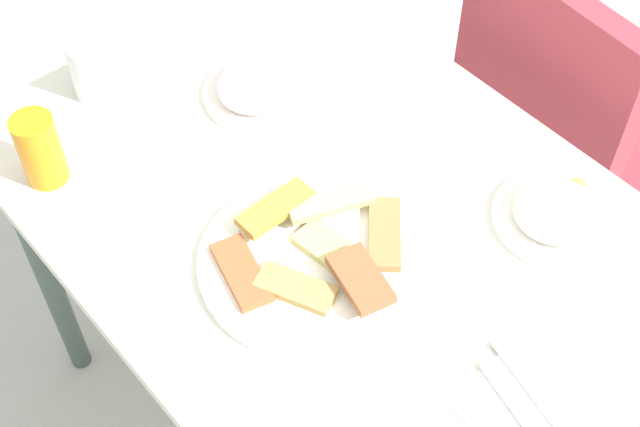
# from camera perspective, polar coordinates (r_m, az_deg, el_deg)

# --- Properties ---
(ground_plane) EXTENTS (6.00, 6.00, 0.00)m
(ground_plane) POSITION_cam_1_polar(r_m,az_deg,el_deg) (2.00, 0.28, -13.13)
(ground_plane) COLOR #B2B6AE
(dining_table) EXTENTS (1.08, 0.77, 0.75)m
(dining_table) POSITION_cam_1_polar(r_m,az_deg,el_deg) (1.44, 0.38, -1.64)
(dining_table) COLOR silver
(dining_table) RESTS_ON ground_plane
(dining_chair) EXTENTS (0.45, 0.46, 0.90)m
(dining_chair) POSITION_cam_1_polar(r_m,az_deg,el_deg) (1.88, 15.18, 5.05)
(dining_chair) COLOR #A73541
(dining_chair) RESTS_ON ground_plane
(pide_platter) EXTENTS (0.33, 0.33, 0.04)m
(pide_platter) POSITION_cam_1_polar(r_m,az_deg,el_deg) (1.29, -0.43, -2.80)
(pide_platter) COLOR white
(pide_platter) RESTS_ON dining_table
(salad_plate_greens) EXTENTS (0.19, 0.19, 0.05)m
(salad_plate_greens) POSITION_cam_1_polar(r_m,az_deg,el_deg) (1.53, -3.96, 8.06)
(salad_plate_greens) COLOR white
(salad_plate_greens) RESTS_ON dining_table
(salad_plate_rice) EXTENTS (0.19, 0.19, 0.05)m
(salad_plate_rice) POSITION_cam_1_polar(r_m,az_deg,el_deg) (1.38, 14.89, 0.07)
(salad_plate_rice) COLOR white
(salad_plate_rice) RESTS_ON dining_table
(soda_can) EXTENTS (0.09, 0.09, 0.12)m
(soda_can) POSITION_cam_1_polar(r_m,az_deg,el_deg) (1.43, -17.42, 3.92)
(soda_can) COLOR orange
(soda_can) RESTS_ON dining_table
(drinking_glass) EXTENTS (0.07, 0.07, 0.10)m
(drinking_glass) POSITION_cam_1_polar(r_m,az_deg,el_deg) (1.56, -14.38, 8.98)
(drinking_glass) COLOR silver
(drinking_glass) RESTS_ON dining_table
(paper_napkin) EXTENTS (0.15, 0.15, 0.00)m
(paper_napkin) POSITION_cam_1_polar(r_m,az_deg,el_deg) (1.21, 13.15, -11.95)
(paper_napkin) COLOR white
(paper_napkin) RESTS_ON dining_table
(fork) EXTENTS (0.16, 0.05, 0.00)m
(fork) POSITION_cam_1_polar(r_m,az_deg,el_deg) (1.20, 12.62, -12.39)
(fork) COLOR silver
(fork) RESTS_ON paper_napkin
(spoon) EXTENTS (0.19, 0.06, 0.00)m
(spoon) POSITION_cam_1_polar(r_m,az_deg,el_deg) (1.21, 13.75, -11.34)
(spoon) COLOR silver
(spoon) RESTS_ON paper_napkin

